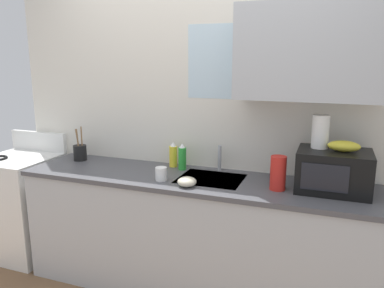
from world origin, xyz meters
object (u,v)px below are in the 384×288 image
(microwave, at_px, (333,171))
(utensil_crock, at_px, (80,152))
(mug_white, at_px, (161,174))
(small_bowl, at_px, (187,182))
(stove_range, at_px, (22,205))
(dish_soap_bottle_green, at_px, (182,157))
(dish_soap_bottle_yellow, at_px, (173,155))
(paper_towel_roll, at_px, (320,132))
(banana_bunch, at_px, (344,146))
(cereal_canister, at_px, (278,173))

(microwave, bearing_deg, utensil_crock, 177.98)
(mug_white, distance_m, small_bowl, 0.23)
(microwave, height_order, mug_white, microwave)
(stove_range, height_order, dish_soap_bottle_green, dish_soap_bottle_green)
(mug_white, bearing_deg, small_bowl, -15.26)
(dish_soap_bottle_green, height_order, dish_soap_bottle_yellow, dish_soap_bottle_green)
(microwave, bearing_deg, dish_soap_bottle_yellow, 172.06)
(mug_white, relative_size, small_bowl, 0.73)
(paper_towel_roll, bearing_deg, banana_bunch, -18.43)
(dish_soap_bottle_green, bearing_deg, microwave, -6.00)
(stove_range, bearing_deg, utensil_crock, 11.33)
(microwave, bearing_deg, paper_towel_roll, 152.62)
(dish_soap_bottle_yellow, bearing_deg, small_bowl, -56.21)
(small_bowl, bearing_deg, dish_soap_bottle_green, 116.28)
(utensil_crock, bearing_deg, paper_towel_roll, -0.59)
(dish_soap_bottle_green, xyz_separation_m, small_bowl, (0.18, -0.36, -0.07))
(mug_white, bearing_deg, utensil_crock, 163.57)
(stove_range, height_order, paper_towel_roll, paper_towel_roll)
(banana_bunch, relative_size, utensil_crock, 0.69)
(banana_bunch, bearing_deg, dish_soap_bottle_yellow, 172.44)
(utensil_crock, bearing_deg, small_bowl, -16.20)
(banana_bunch, xyz_separation_m, dish_soap_bottle_green, (-1.16, 0.11, -0.21))
(microwave, xyz_separation_m, cereal_canister, (-0.34, -0.10, -0.02))
(paper_towel_roll, height_order, small_bowl, paper_towel_roll)
(paper_towel_roll, bearing_deg, stove_range, -177.80)
(stove_range, height_order, mug_white, stove_range)
(microwave, relative_size, mug_white, 4.84)
(paper_towel_roll, height_order, mug_white, paper_towel_roll)
(dish_soap_bottle_green, distance_m, cereal_canister, 0.79)
(microwave, relative_size, paper_towel_roll, 2.09)
(dish_soap_bottle_yellow, relative_size, utensil_crock, 0.70)
(stove_range, distance_m, dish_soap_bottle_green, 1.60)
(paper_towel_roll, height_order, dish_soap_bottle_green, paper_towel_roll)
(dish_soap_bottle_yellow, xyz_separation_m, utensil_crock, (-0.82, -0.10, -0.02))
(stove_range, height_order, cereal_canister, cereal_canister)
(mug_white, distance_m, utensil_crock, 0.92)
(dish_soap_bottle_yellow, bearing_deg, cereal_canister, -17.14)
(stove_range, bearing_deg, banana_bunch, 1.00)
(microwave, height_order, cereal_canister, microwave)
(stove_range, height_order, utensil_crock, utensil_crock)
(dish_soap_bottle_green, bearing_deg, dish_soap_bottle_yellow, 152.32)
(dish_soap_bottle_yellow, distance_m, cereal_canister, 0.90)
(cereal_canister, height_order, mug_white, cereal_canister)
(cereal_canister, height_order, small_bowl, cereal_canister)
(cereal_canister, bearing_deg, banana_bunch, 14.38)
(banana_bunch, distance_m, dish_soap_bottle_green, 1.18)
(microwave, relative_size, banana_bunch, 2.30)
(banana_bunch, xyz_separation_m, utensil_crock, (-2.08, 0.07, -0.23))
(microwave, distance_m, dish_soap_bottle_yellow, 1.22)
(dish_soap_bottle_yellow, height_order, small_bowl, dish_soap_bottle_yellow)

